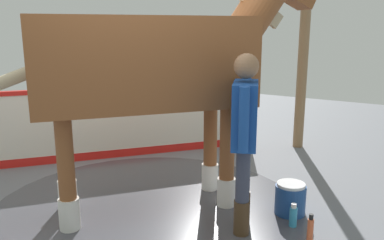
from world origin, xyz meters
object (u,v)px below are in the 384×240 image
at_px(bottle_shampoo, 293,216).
at_px(handler, 244,131).
at_px(horse, 156,65).
at_px(bottle_spray, 310,229).
at_px(wash_bucket, 290,199).

bearing_deg(bottle_shampoo, handler, 125.64).
distance_m(horse, handler, 1.14).
relative_size(handler, bottle_spray, 6.13).
bearing_deg(bottle_spray, wash_bucket, 35.86).
xyz_separation_m(handler, bottle_shampoo, (0.30, -0.41, -0.86)).
bearing_deg(bottle_spray, bottle_shampoo, 46.64).
height_order(horse, wash_bucket, horse).
xyz_separation_m(handler, bottle_spray, (0.09, -0.64, -0.85)).
relative_size(handler, bottle_shampoo, 7.06).
bearing_deg(handler, wash_bucket, -140.35).
bearing_deg(bottle_shampoo, bottle_spray, -133.36).
bearing_deg(bottle_shampoo, wash_bucket, 24.23).
xyz_separation_m(bottle_shampoo, bottle_spray, (-0.21, -0.22, 0.02)).
distance_m(horse, bottle_shampoo, 2.02).
bearing_deg(horse, bottle_shampoo, -38.36).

